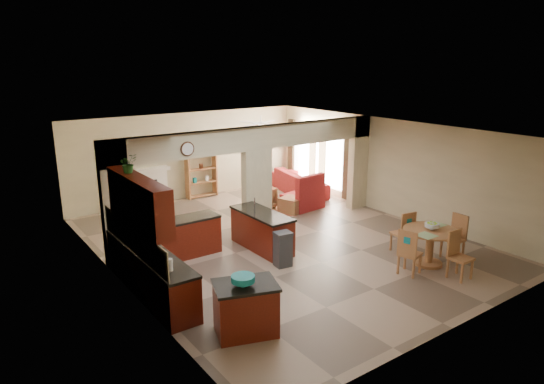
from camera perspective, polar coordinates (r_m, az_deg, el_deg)
floor at (r=12.26m, az=0.86°, el=-5.85°), size 10.00×10.00×0.00m
ceiling at (r=11.54m, az=0.92°, el=7.22°), size 10.00×10.00×0.00m
wall_back at (r=16.02m, az=-9.81°, el=4.23°), size 8.00×0.00×8.00m
wall_front at (r=8.54m, az=21.37°, el=-6.60°), size 8.00×0.00×8.00m
wall_left at (r=10.07m, az=-17.78°, el=-2.95°), size 0.00×10.00×10.00m
wall_right at (r=14.49m, az=13.74°, el=2.84°), size 0.00×10.00×10.00m
partition_left_pier at (r=11.07m, az=-17.94°, el=-1.32°), size 0.60×0.25×2.80m
partition_center_pier at (r=12.69m, az=-1.80°, el=0.12°), size 0.80×0.25×2.20m
partition_right_pier at (r=14.93m, az=10.09°, el=3.41°), size 0.60×0.25×2.80m
partition_header at (r=12.40m, az=-1.85°, el=6.38°), size 8.00×0.25×0.60m
kitchen_counter at (r=10.40m, az=-13.03°, el=-7.51°), size 2.52×3.29×1.48m
upper_cabinets at (r=9.25m, az=-15.43°, el=-1.00°), size 0.35×2.40×0.90m
peninsula at (r=11.68m, az=-1.18°, el=-4.55°), size 0.70×1.85×0.91m
wall_clock at (r=11.30m, az=-9.92°, el=5.01°), size 0.34×0.03×0.34m
rug at (r=14.52m, az=-0.24°, el=-2.39°), size 1.60×1.30×0.01m
fireplace at (r=15.43m, az=-14.74°, el=0.52°), size 1.60×0.35×1.20m
shelving_unit at (r=16.12m, az=-8.33°, el=2.54°), size 1.00×0.32×1.80m
window_a at (r=16.07m, az=7.44°, el=3.63°), size 0.02×0.90×1.90m
window_b at (r=17.33m, az=3.62°, el=4.58°), size 0.02×0.90×1.90m
glazed_door at (r=16.72m, az=5.45°, el=3.62°), size 0.02×0.70×2.10m
drape_a_left at (r=15.62m, az=8.83°, el=3.23°), size 0.10×0.28×2.30m
drape_a_right at (r=16.48m, az=5.92°, el=3.97°), size 0.10×0.28×2.30m
drape_b_left at (r=16.85m, az=4.80°, el=4.25°), size 0.10×0.28×2.30m
drape_b_right at (r=17.76m, az=2.29°, el=4.87°), size 0.10×0.28×2.30m
ceiling_fan at (r=14.86m, az=-1.32°, el=8.12°), size 1.00×1.00×0.10m
kitchen_island at (r=8.26m, az=-3.11°, el=-13.51°), size 1.22×1.03×0.90m
teal_bowl at (r=7.95m, az=-3.43°, el=-10.40°), size 0.39×0.39×0.18m
trash_can at (r=10.75m, az=1.28°, el=-6.89°), size 0.38×0.34×0.73m
dining_table at (r=11.31m, az=18.09°, el=-5.62°), size 1.20×1.20×0.82m
fruit_bowl at (r=11.21m, az=18.30°, el=-3.81°), size 0.31×0.31×0.17m
sofa at (r=16.59m, az=3.20°, el=1.18°), size 2.70×1.48×0.75m
chaise at (r=14.94m, az=3.61°, el=-1.05°), size 1.19×1.01×0.44m
armchair at (r=14.77m, az=-1.34°, el=-0.72°), size 0.87×0.89×0.68m
ottoman at (r=14.52m, az=2.32°, el=-1.51°), size 0.78×0.78×0.45m
plant at (r=9.48m, az=-16.57°, el=3.24°), size 0.38×0.34×0.36m
chair_north at (r=11.80m, az=15.34°, el=-4.42°), size 0.48×0.48×1.02m
chair_east at (r=11.92m, az=20.82°, el=-4.70°), size 0.44×0.44×1.02m
chair_south at (r=10.86m, az=20.99°, el=-6.65°), size 0.42×0.43×1.02m
chair_west at (r=10.64m, az=15.78°, el=-6.65°), size 0.52×0.52×1.02m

